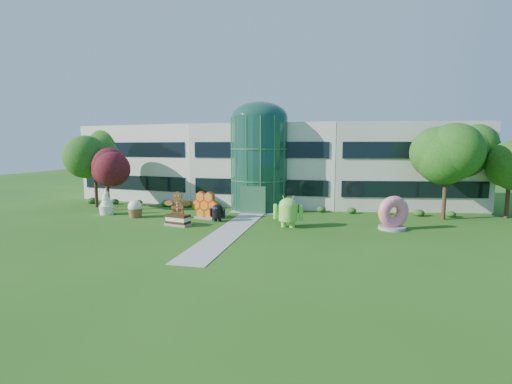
% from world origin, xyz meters
% --- Properties ---
extents(ground, '(140.00, 140.00, 0.00)m').
position_xyz_m(ground, '(0.00, 0.00, 0.00)').
color(ground, '#215114').
rests_on(ground, ground).
extents(building, '(46.00, 15.00, 9.30)m').
position_xyz_m(building, '(0.00, 18.00, 4.65)').
color(building, beige).
rests_on(building, ground).
extents(atrium, '(6.00, 6.00, 9.80)m').
position_xyz_m(atrium, '(0.00, 12.00, 4.90)').
color(atrium, '#194738').
rests_on(atrium, ground).
extents(walkway, '(2.40, 20.00, 0.04)m').
position_xyz_m(walkway, '(0.00, 2.00, 0.02)').
color(walkway, '#9E9E93').
rests_on(walkway, ground).
extents(tree_red, '(4.00, 4.00, 6.00)m').
position_xyz_m(tree_red, '(-15.50, 7.50, 3.00)').
color(tree_red, '#3F0C14').
rests_on(tree_red, ground).
extents(trees_backdrop, '(52.00, 8.00, 8.40)m').
position_xyz_m(trees_backdrop, '(0.00, 13.00, 4.20)').
color(trees_backdrop, '#204D13').
rests_on(trees_backdrop, ground).
extents(android_green, '(2.64, 1.79, 2.96)m').
position_xyz_m(android_green, '(4.33, 3.48, 1.48)').
color(android_green, '#7DD945').
rests_on(android_green, ground).
extents(android_black, '(1.79, 1.36, 1.84)m').
position_xyz_m(android_black, '(-2.25, 4.45, 0.92)').
color(android_black, black).
rests_on(android_black, ground).
extents(donut, '(3.01, 2.40, 2.83)m').
position_xyz_m(donut, '(12.78, 4.58, 1.41)').
color(donut, '#F75E97').
rests_on(donut, ground).
extents(gingerbread, '(2.88, 1.43, 2.54)m').
position_xyz_m(gingerbread, '(-6.50, 5.22, 1.27)').
color(gingerbread, brown).
rests_on(gingerbread, ground).
extents(ice_cream_sandwich, '(2.38, 1.56, 0.98)m').
position_xyz_m(ice_cream_sandwich, '(-5.02, 2.07, 0.49)').
color(ice_cream_sandwich, black).
rests_on(ice_cream_sandwich, ground).
extents(honeycomb, '(3.13, 1.70, 2.34)m').
position_xyz_m(honeycomb, '(-3.80, 5.53, 1.17)').
color(honeycomb, orange).
rests_on(honeycomb, ground).
extents(froyo, '(1.98, 1.98, 2.66)m').
position_xyz_m(froyo, '(-14.21, 5.30, 1.33)').
color(froyo, white).
rests_on(froyo, ground).
extents(cupcake, '(1.45, 1.45, 1.70)m').
position_xyz_m(cupcake, '(-10.57, 4.54, 0.85)').
color(cupcake, white).
rests_on(cupcake, ground).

